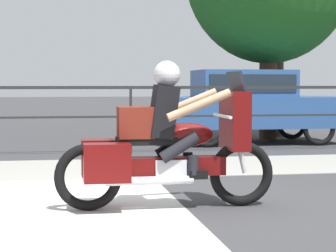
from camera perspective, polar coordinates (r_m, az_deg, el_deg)
The scene contains 6 objects.
ground_plane at distance 7.28m, azimuth 1.72°, elevation -6.99°, with size 120.00×120.00×0.00m, color #38383A.
sidewalk_band at distance 10.59m, azimuth -1.97°, elevation -3.59°, with size 44.00×2.40×0.01m, color #99968E.
crosswalk_band at distance 6.95m, azimuth -12.72°, elevation -7.56°, with size 3.49×6.00×0.01m, color silver.
fence_railing at distance 12.55m, azimuth -3.26°, elevation 2.22°, with size 36.00×0.05×1.31m.
motorcycle at distance 7.06m, azimuth -0.22°, elevation -1.52°, with size 2.40×0.76×1.60m.
parked_car at distance 14.91m, azimuth 7.08°, elevation 2.14°, with size 4.02×1.80×1.65m.
Camera 1 is at (-1.43, -7.00, 1.35)m, focal length 70.00 mm.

